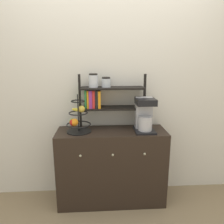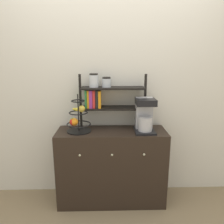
% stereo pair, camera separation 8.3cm
% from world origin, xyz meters
% --- Properties ---
extents(ground_plane, '(12.00, 12.00, 0.00)m').
position_xyz_m(ground_plane, '(0.00, 0.00, 0.00)').
color(ground_plane, '#847051').
extents(wall_back, '(7.00, 0.05, 2.60)m').
position_xyz_m(wall_back, '(0.00, 0.44, 1.30)').
color(wall_back, silver).
rests_on(wall_back, ground_plane).
extents(sideboard, '(1.15, 0.41, 0.82)m').
position_xyz_m(sideboard, '(0.00, 0.20, 0.41)').
color(sideboard, black).
rests_on(sideboard, ground_plane).
extents(coffee_maker, '(0.20, 0.26, 0.35)m').
position_xyz_m(coffee_maker, '(0.34, 0.19, 1.00)').
color(coffee_maker, black).
rests_on(coffee_maker, sideboard).
extents(fruit_stand, '(0.25, 0.25, 0.39)m').
position_xyz_m(fruit_stand, '(-0.35, 0.18, 0.95)').
color(fruit_stand, black).
rests_on(fruit_stand, sideboard).
extents(shelf_hutch, '(0.72, 0.20, 0.59)m').
position_xyz_m(shelf_hutch, '(-0.08, 0.31, 1.18)').
color(shelf_hutch, black).
rests_on(shelf_hutch, sideboard).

